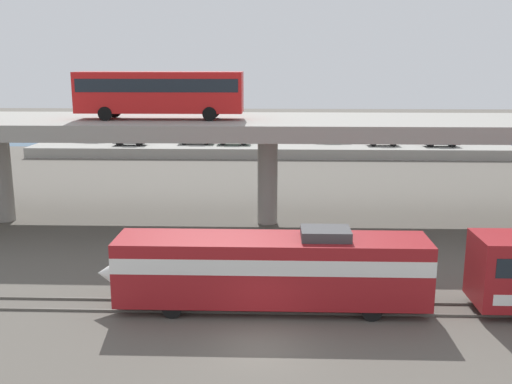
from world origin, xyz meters
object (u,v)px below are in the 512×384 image
Objects in this scene: parked_car_2 at (196,138)px; parked_car_5 at (233,139)px; train_locomotive at (256,267)px; parked_car_0 at (332,137)px; parked_car_4 at (383,140)px; parked_car_7 at (93,136)px; parked_car_1 at (245,136)px; transit_bus_on_overpass at (159,91)px; parked_car_3 at (441,141)px; parked_car_6 at (130,139)px.

parked_car_5 is at bearing 175.41° from parked_car_2.
parked_car_0 is at bearing -99.33° from train_locomotive.
train_locomotive is 51.41m from parked_car_4.
parked_car_2 is 14.63m from parked_car_7.
parked_car_0 is at bearing 179.79° from parked_car_7.
parked_car_1 is at bearing -86.43° from train_locomotive.
transit_bus_on_overpass is 2.94× the size of parked_car_7.
parked_car_5 is (-26.95, 0.75, -0.00)m from parked_car_3.
parked_car_1 is 1.05× the size of parked_car_5.
parked_car_5 is at bearing -94.70° from transit_bus_on_overpass.
parked_car_2 is 31.92m from parked_car_3.
parked_car_3 is at bearing 175.95° from parked_car_7.
parked_car_5 is (4.95, -0.40, -0.00)m from parked_car_2.
parked_car_2 is (-9.64, 49.83, -0.10)m from train_locomotive.
parked_car_1 is (-11.79, 0.66, -0.00)m from parked_car_0.
transit_bus_on_overpass reaches higher than parked_car_0.
parked_car_4 is at bearing 178.55° from parked_car_2.
parked_car_5 is 1.07× the size of parked_car_7.
parked_car_3 is at bearing -131.62° from transit_bus_on_overpass.
parked_car_1 and parked_car_6 have the same top height.
parked_car_2 is 1.08× the size of parked_car_5.
parked_car_5 is at bearing -169.64° from parked_car_0.
parked_car_4 is at bearing 169.71° from parked_car_1.
parked_car_4 is at bearing -22.42° from parked_car_0.
train_locomotive is 3.49× the size of parked_car_0.
parked_car_2 is at bearing 175.41° from parked_car_5.
parked_car_7 is at bearing 179.79° from parked_car_0.
parked_car_1 is at bearing -96.46° from transit_bus_on_overpass.
train_locomotive is 57.28m from parked_car_7.
train_locomotive is at bearing 110.49° from parked_car_6.
parked_car_6 is at bearing -172.93° from parked_car_0.
parked_car_2 is 1.15× the size of parked_car_7.
parked_car_5 and parked_car_7 have the same top height.
parked_car_4 is 39.12m from parked_car_7.
parked_car_3 is (31.90, -1.14, -0.00)m from parked_car_2.
parked_car_4 is at bearing -106.86° from train_locomotive.
parked_car_3 and parked_car_5 have the same top height.
train_locomotive is at bearing 100.94° from parked_car_2.
train_locomotive is 1.37× the size of transit_bus_on_overpass.
parked_car_4 is at bearing -123.37° from transit_bus_on_overpass.
parked_car_2 is 24.56m from parked_car_4.
transit_bus_on_overpass is at bearing 114.30° from parked_car_7.
parked_car_1 is (4.23, 37.33, -7.95)m from transit_bus_on_overpass.
parked_car_0 is at bearing 176.78° from parked_car_1.
parked_car_1 and parked_car_4 have the same top height.
transit_bus_on_overpass is 2.88× the size of parked_car_4.
parked_car_4 is 19.60m from parked_car_5.
parked_car_4 is (14.91, 49.20, -0.10)m from train_locomotive.
parked_car_6 is 1.04× the size of parked_car_7.
transit_bus_on_overpass is 2.56× the size of parked_car_0.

